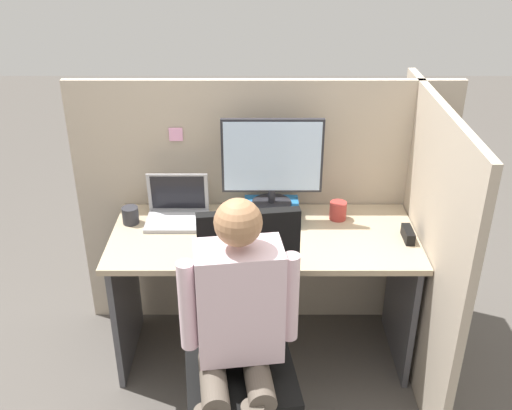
% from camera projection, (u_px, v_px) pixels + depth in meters
% --- Properties ---
extents(ground_plane, '(12.00, 12.00, 0.00)m').
position_uv_depth(ground_plane, '(262.00, 395.00, 3.05)').
color(ground_plane, '#514C47').
extents(cubicle_panel_back, '(2.03, 0.05, 1.45)m').
position_uv_depth(cubicle_panel_back, '(261.00, 208.00, 3.31)').
color(cubicle_panel_back, tan).
rests_on(cubicle_panel_back, ground).
extents(cubicle_panel_right, '(0.04, 1.28, 1.45)m').
position_uv_depth(cubicle_panel_right, '(422.00, 247.00, 2.95)').
color(cubicle_panel_right, tan).
rests_on(cubicle_panel_right, ground).
extents(desk, '(1.53, 0.65, 0.76)m').
position_uv_depth(desk, '(262.00, 265.00, 3.07)').
color(desk, tan).
rests_on(desk, ground).
extents(paper_box, '(0.28, 0.21, 0.09)m').
position_uv_depth(paper_box, '(270.00, 211.00, 3.11)').
color(paper_box, '#236BAD').
rests_on(paper_box, desk).
extents(monitor, '(0.51, 0.20, 0.46)m').
position_uv_depth(monitor, '(270.00, 161.00, 2.98)').
color(monitor, '#232328').
rests_on(monitor, paper_box).
extents(laptop, '(0.32, 0.22, 0.24)m').
position_uv_depth(laptop, '(176.00, 212.00, 3.09)').
color(laptop, '#99999E').
rests_on(laptop, desk).
extents(mouse, '(0.07, 0.05, 0.03)m').
position_uv_depth(mouse, '(223.00, 248.00, 2.84)').
color(mouse, silver).
rests_on(mouse, desk).
extents(stapler, '(0.04, 0.13, 0.06)m').
position_uv_depth(stapler, '(406.00, 234.00, 2.93)').
color(stapler, black).
rests_on(stapler, desk).
extents(carrot_toy, '(0.04, 0.16, 0.04)m').
position_uv_depth(carrot_toy, '(265.00, 246.00, 2.85)').
color(carrot_toy, orange).
rests_on(carrot_toy, desk).
extents(office_chair, '(0.54, 0.57, 1.10)m').
position_uv_depth(office_chair, '(243.00, 338.00, 2.59)').
color(office_chair, black).
rests_on(office_chair, ground).
extents(person, '(0.48, 0.44, 1.29)m').
position_uv_depth(person, '(236.00, 328.00, 2.36)').
color(person, brown).
rests_on(person, ground).
extents(coffee_mug, '(0.09, 0.09, 0.09)m').
position_uv_depth(coffee_mug, '(336.00, 210.00, 3.11)').
color(coffee_mug, '#A3332D').
rests_on(coffee_mug, desk).
extents(pen_cup, '(0.08, 0.08, 0.09)m').
position_uv_depth(pen_cup, '(129.00, 215.00, 3.07)').
color(pen_cup, '#28282D').
rests_on(pen_cup, desk).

